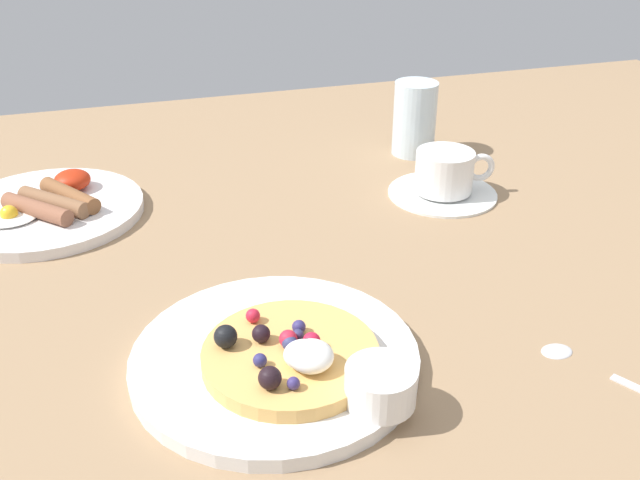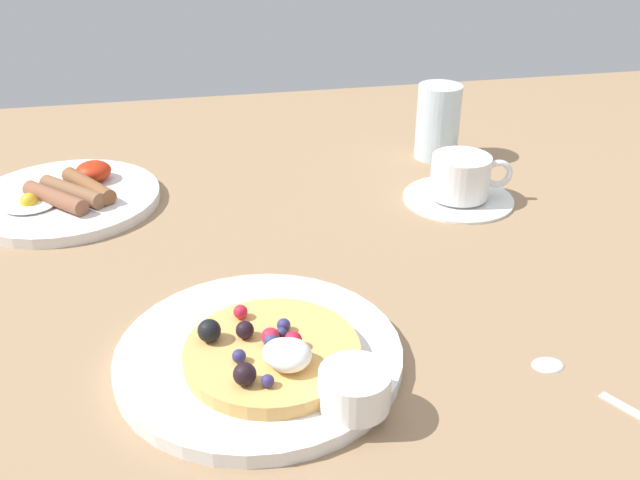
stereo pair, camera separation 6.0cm
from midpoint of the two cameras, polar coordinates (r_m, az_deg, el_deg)
ground_plane at (r=75.72cm, az=0.36°, el=-3.45°), size 182.76×125.02×3.00cm
pancake_plate at (r=62.00cm, az=-2.11°, el=-9.26°), size 24.62×24.62×1.34cm
pancake_with_berries at (r=59.47cm, az=-0.95°, el=-9.06°), size 14.77×14.77×3.50cm
syrup_ramekin at (r=55.42cm, az=5.93°, el=-11.79°), size 5.57×5.57×3.11cm
breakfast_plate at (r=93.15cm, az=-17.98°, el=3.06°), size 23.14×23.14×1.31cm
fried_breakfast at (r=92.02cm, az=-17.48°, el=3.95°), size 13.35×13.48×2.66cm
coffee_saucer at (r=92.22cm, az=12.82°, el=3.30°), size 13.87×13.87×0.67cm
coffee_cup at (r=91.04cm, az=13.12°, el=5.02°), size 10.17×7.34×5.19cm
teaspoon at (r=64.59cm, az=23.25°, el=-10.72°), size 9.10×14.32×0.60cm
water_glass at (r=103.39cm, az=11.07°, el=9.23°), size 6.14×6.14×10.46cm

